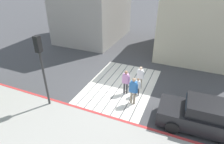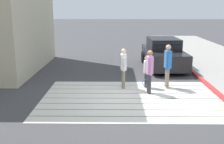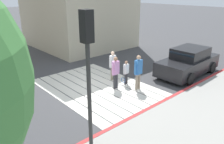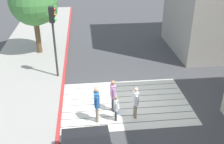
# 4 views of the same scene
# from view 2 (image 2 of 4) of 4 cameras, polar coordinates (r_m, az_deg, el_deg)

# --- Properties ---
(ground_plane) EXTENTS (120.00, 120.00, 0.00)m
(ground_plane) POSITION_cam_2_polar(r_m,az_deg,el_deg) (9.83, 4.06, -5.59)
(ground_plane) COLOR #424244
(crosswalk_stripes) EXTENTS (6.40, 4.35, 0.01)m
(crosswalk_stripes) POSITION_cam_2_polar(r_m,az_deg,el_deg) (9.82, 4.06, -5.56)
(crosswalk_stripes) COLOR silver
(crosswalk_stripes) RESTS_ON ground
(curb_painted) EXTENTS (0.16, 40.00, 0.13)m
(curb_painted) POSITION_cam_2_polar(r_m,az_deg,el_deg) (10.51, 22.12, -4.93)
(curb_painted) COLOR #BC3333
(curb_painted) RESTS_ON ground
(car_parked_near_curb) EXTENTS (2.09, 4.36, 1.57)m
(car_parked_near_curb) POSITION_cam_2_polar(r_m,az_deg,el_deg) (14.84, 10.73, 3.74)
(car_parked_near_curb) COLOR black
(car_parked_near_curb) RESTS_ON ground
(pedestrian_adult_lead) EXTENTS (0.24, 0.52, 1.77)m
(pedestrian_adult_lead) POSITION_cam_2_polar(r_m,az_deg,el_deg) (11.03, 11.62, 1.86)
(pedestrian_adult_lead) COLOR gray
(pedestrian_adult_lead) RESTS_ON ground
(pedestrian_adult_trailing) EXTENTS (0.25, 0.48, 1.66)m
(pedestrian_adult_trailing) POSITION_cam_2_polar(r_m,az_deg,el_deg) (10.20, 7.89, 0.68)
(pedestrian_adult_trailing) COLOR #333338
(pedestrian_adult_trailing) RESTS_ON ground
(pedestrian_adult_side) EXTENTS (0.24, 0.47, 1.62)m
(pedestrian_adult_side) POSITION_cam_2_polar(r_m,az_deg,el_deg) (10.78, 2.42, 1.38)
(pedestrian_adult_side) COLOR gray
(pedestrian_adult_side) RESTS_ON ground
(pedestrian_child_with_racket) EXTENTS (0.28, 0.40, 1.29)m
(pedestrian_child_with_racket) POSITION_cam_2_polar(r_m,az_deg,el_deg) (10.99, 7.15, 0.36)
(pedestrian_child_with_racket) COLOR #333338
(pedestrian_child_with_racket) RESTS_ON ground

